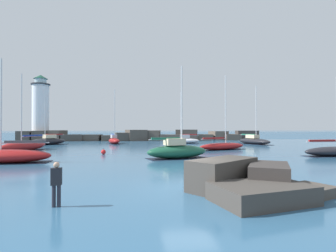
# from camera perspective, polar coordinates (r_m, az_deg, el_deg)

# --- Properties ---
(ground_plane) EXTENTS (600.00, 600.00, 0.00)m
(ground_plane) POSITION_cam_1_polar(r_m,az_deg,el_deg) (12.92, 4.59, -13.46)
(ground_plane) COLOR #336084
(open_sea_beyond) EXTENTS (400.00, 116.00, 0.01)m
(open_sea_beyond) POSITION_cam_1_polar(r_m,az_deg,el_deg) (122.35, -6.70, -1.84)
(open_sea_beyond) COLOR #235175
(open_sea_beyond) RESTS_ON ground
(breakwater_jetty) EXTENTS (56.14, 6.84, 2.57)m
(breakwater_jetty) POSITION_cam_1_polar(r_m,az_deg,el_deg) (62.53, -4.61, -2.20)
(breakwater_jetty) COLOR #423D38
(breakwater_jetty) RESTS_ON ground
(lighthouse) EXTENTS (4.84, 4.84, 15.08)m
(lighthouse) POSITION_cam_1_polar(r_m,az_deg,el_deg) (66.43, -26.00, 2.76)
(lighthouse) COLOR gray
(lighthouse) RESTS_ON ground
(foreground_rocks) EXTENTS (6.37, 7.92, 1.44)m
(foreground_rocks) POSITION_cam_1_polar(r_m,az_deg,el_deg) (12.62, 17.46, -11.32)
(foreground_rocks) COLOR #383330
(foreground_rocks) RESTS_ON ground
(sailboat_moored_0) EXTENTS (7.64, 4.47, 10.05)m
(sailboat_moored_0) POSITION_cam_1_polar(r_m,az_deg,el_deg) (35.99, 11.74, -4.26)
(sailboat_moored_0) COLOR maroon
(sailboat_moored_0) RESTS_ON ground
(sailboat_moored_1) EXTENTS (3.06, 5.61, 10.16)m
(sailboat_moored_1) POSITION_cam_1_polar(r_m,az_deg,el_deg) (50.14, -11.66, -3.04)
(sailboat_moored_1) COLOR maroon
(sailboat_moored_1) RESTS_ON ground
(sailboat_moored_2) EXTENTS (4.25, 8.12, 9.77)m
(sailboat_moored_2) POSITION_cam_1_polar(r_m,az_deg,el_deg) (38.07, -28.73, -3.79)
(sailboat_moored_2) COLOR maroon
(sailboat_moored_2) RESTS_ON ground
(sailboat_moored_3) EXTENTS (6.30, 5.97, 8.35)m
(sailboat_moored_3) POSITION_cam_1_polar(r_m,az_deg,el_deg) (50.68, -24.67, -2.97)
(sailboat_moored_3) COLOR black
(sailboat_moored_3) RESTS_ON ground
(sailboat_moored_4) EXTENTS (6.52, 3.80, 8.96)m
(sailboat_moored_4) POSITION_cam_1_polar(r_m,az_deg,el_deg) (25.31, 2.01, -5.40)
(sailboat_moored_4) COLOR #195138
(sailboat_moored_4) RESTS_ON ground
(sailboat_moored_5) EXTENTS (4.10, 8.19, 10.58)m
(sailboat_moored_5) POSITION_cam_1_polar(r_m,az_deg,el_deg) (50.15, 18.16, -3.05)
(sailboat_moored_5) COLOR black
(sailboat_moored_5) RESTS_ON ground
(sailboat_moored_6) EXTENTS (6.98, 2.58, 8.72)m
(sailboat_moored_6) POSITION_cam_1_polar(r_m,az_deg,el_deg) (25.75, -31.53, -5.58)
(sailboat_moored_6) COLOR maroon
(sailboat_moored_6) RESTS_ON ground
(sailboat_moored_7) EXTENTS (6.72, 2.32, 8.28)m
(sailboat_moored_7) POSITION_cam_1_polar(r_m,az_deg,el_deg) (32.25, 32.27, -4.64)
(sailboat_moored_7) COLOR black
(sailboat_moored_7) RESTS_ON ground
(sailboat_moored_8) EXTENTS (6.29, 2.94, 9.87)m
(sailboat_moored_8) POSITION_cam_1_polar(r_m,az_deg,el_deg) (49.96, 3.39, -3.09)
(sailboat_moored_8) COLOR white
(sailboat_moored_8) RESTS_ON ground
(mooring_buoy_orange_near) EXTENTS (0.53, 0.53, 0.73)m
(mooring_buoy_orange_near) POSITION_cam_1_polar(r_m,az_deg,el_deg) (30.13, -13.88, -5.50)
(mooring_buoy_orange_near) COLOR red
(mooring_buoy_orange_near) RESTS_ON ground
(person_on_rocks) EXTENTS (0.36, 0.22, 1.66)m
(person_on_rocks) POSITION_cam_1_polar(r_m,az_deg,el_deg) (10.69, -23.13, -11.12)
(person_on_rocks) COLOR #282833
(person_on_rocks) RESTS_ON ground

